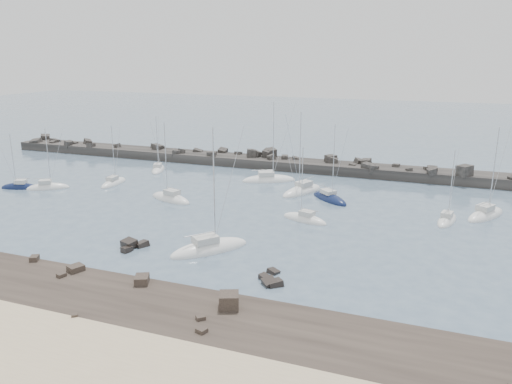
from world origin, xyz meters
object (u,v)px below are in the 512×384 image
at_px(sailboat_2, 20,187).
at_px(sailboat_9, 305,220).
at_px(sailboat_1, 158,170).
at_px(sailboat_10, 447,221).
at_px(sailboat_8, 329,199).
at_px(sailboat_12, 486,216).
at_px(sailboat_7, 209,249).
at_px(sailboat_6, 302,192).
at_px(sailboat_5, 171,199).
at_px(sailboat_3, 114,183).
at_px(sailboat_4, 269,180).
at_px(sailboat_0, 48,188).

height_order(sailboat_2, sailboat_9, sailboat_9).
xyz_separation_m(sailboat_1, sailboat_10, (53.27, -12.99, 0.01)).
distance_m(sailboat_8, sailboat_12, 22.45).
bearing_deg(sailboat_9, sailboat_8, 84.98).
bearing_deg(sailboat_8, sailboat_7, -108.47).
bearing_deg(sailboat_6, sailboat_5, -147.80).
bearing_deg(sailboat_3, sailboat_7, -36.85).
relative_size(sailboat_4, sailboat_7, 0.98).
height_order(sailboat_8, sailboat_12, sailboat_12).
distance_m(sailboat_0, sailboat_12, 69.38).
xyz_separation_m(sailboat_0, sailboat_7, (37.69, -15.27, 0.01)).
bearing_deg(sailboat_4, sailboat_7, -82.70).
height_order(sailboat_2, sailboat_7, sailboat_7).
height_order(sailboat_2, sailboat_10, sailboat_10).
relative_size(sailboat_6, sailboat_8, 1.13).
bearing_deg(sailboat_4, sailboat_9, -58.06).
height_order(sailboat_0, sailboat_4, sailboat_4).
relative_size(sailboat_4, sailboat_8, 1.18).
distance_m(sailboat_2, sailboat_10, 68.67).
bearing_deg(sailboat_4, sailboat_2, -152.78).
distance_m(sailboat_6, sailboat_12, 27.75).
bearing_deg(sailboat_3, sailboat_12, 3.05).
bearing_deg(sailboat_4, sailboat_8, -31.38).
distance_m(sailboat_4, sailboat_8, 15.04).
bearing_deg(sailboat_1, sailboat_4, -0.83).
xyz_separation_m(sailboat_2, sailboat_6, (45.85, 14.28, 0.01)).
relative_size(sailboat_5, sailboat_7, 0.85).
xyz_separation_m(sailboat_6, sailboat_9, (4.16, -13.67, -0.02)).
xyz_separation_m(sailboat_2, sailboat_10, (68.32, 6.96, -0.00)).
distance_m(sailboat_7, sailboat_9, 16.29).
distance_m(sailboat_2, sailboat_8, 52.33).
distance_m(sailboat_5, sailboat_8, 24.95).
height_order(sailboat_5, sailboat_9, sailboat_5).
relative_size(sailboat_0, sailboat_4, 0.73).
bearing_deg(sailboat_6, sailboat_10, -18.03).
bearing_deg(sailboat_5, sailboat_7, -48.50).
distance_m(sailboat_1, sailboat_4, 23.10).
height_order(sailboat_6, sailboat_7, sailboat_7).
height_order(sailboat_2, sailboat_6, sailboat_6).
height_order(sailboat_1, sailboat_2, sailboat_1).
xyz_separation_m(sailboat_0, sailboat_8, (46.24, 10.34, -0.01)).
relative_size(sailboat_0, sailboat_10, 1.05).
xyz_separation_m(sailboat_1, sailboat_12, (58.38, -8.74, 0.02)).
height_order(sailboat_1, sailboat_3, sailboat_1).
distance_m(sailboat_2, sailboat_3, 15.54).
bearing_deg(sailboat_10, sailboat_0, -175.05).
bearing_deg(sailboat_9, sailboat_5, 174.27).
bearing_deg(sailboat_7, sailboat_2, 161.97).
height_order(sailboat_3, sailboat_7, sailboat_7).
bearing_deg(sailboat_0, sailboat_10, 4.95).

